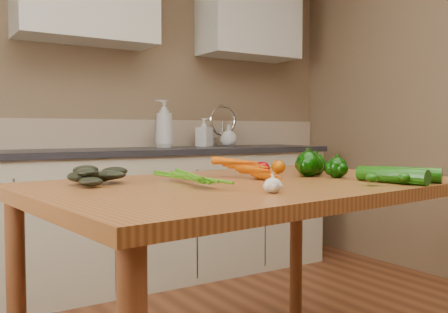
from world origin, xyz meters
The scene contains 18 objects.
room centered at (0.00, 0.17, 1.25)m, with size 4.04×5.04×2.64m.
counter_run centered at (0.21, 2.19, 0.46)m, with size 2.84×0.64×1.14m.
upper_cabinets centered at (0.51, 2.32, 1.95)m, with size 2.15×0.35×0.70m.
table centered at (-0.05, 0.55, 0.74)m, with size 1.65×1.15×0.83m.
soap_bottle_a centered at (0.42, 2.26, 1.07)m, with size 0.13×0.13×0.34m, color silver.
soap_bottle_b centered at (0.78, 2.32, 1.01)m, with size 0.10×0.10×0.21m, color silver.
soap_bottle_c centered at (0.99, 2.29, 0.98)m, with size 0.13×0.13×0.16m, color silver.
carrot_bunch centered at (-0.09, 0.62, 0.87)m, with size 0.29×0.22×0.08m, color #D25504, non-canonical shape.
leafy_greens centered at (-0.54, 0.74, 0.89)m, with size 0.22×0.20×0.11m, color black, non-canonical shape.
garlic_bulb centered at (-0.19, 0.24, 0.86)m, with size 0.05×0.05×0.05m, color silver.
pepper_a centered at (0.27, 0.59, 0.88)m, with size 0.10×0.10×0.10m, color #063002.
pepper_b centered at (0.36, 0.65, 0.88)m, with size 0.09×0.09×0.09m, color #063002.
pepper_c centered at (0.32, 0.48, 0.87)m, with size 0.08×0.08×0.08m, color #063002.
tomato_a centered at (0.13, 0.71, 0.86)m, with size 0.06×0.06×0.06m, color #960206.
tomato_b centered at (0.26, 0.78, 0.86)m, with size 0.06×0.06×0.06m, color #C15604.
tomato_c centered at (0.37, 0.71, 0.87)m, with size 0.08×0.08×0.07m, color #C15604.
zucchini_a centered at (0.43, 0.22, 0.86)m, with size 0.06×0.06×0.22m, color #0E4807.
zucchini_b centered at (0.34, 0.23, 0.86)m, with size 0.06×0.06×0.26m, color #0E4807.
Camera 1 is at (-1.12, -0.94, 1.02)m, focal length 40.00 mm.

